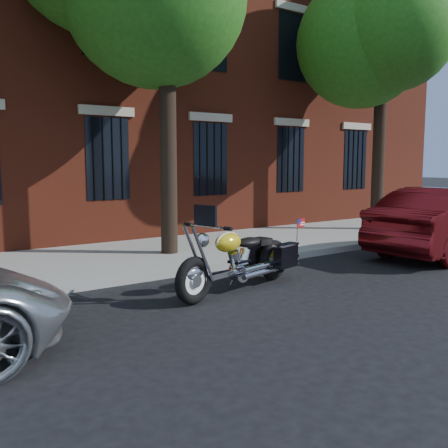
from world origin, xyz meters
TOP-DOWN VIEW (x-y plane):
  - ground at (0.00, 0.00)m, footprint 120.00×120.00m
  - curb at (0.00, 1.38)m, footprint 40.00×0.16m
  - sidewalk at (0.00, 3.26)m, footprint 40.00×3.60m
  - building at (0.00, 10.06)m, footprint 26.00×10.08m
  - tree_right at (7.42, 2.96)m, footprint 4.12×3.92m
  - motorcycle at (0.24, -0.12)m, footprint 2.93×1.27m

SIDE VIEW (x-z plane):
  - ground at x=0.00m, z-range 0.00..0.00m
  - curb at x=0.00m, z-range 0.00..0.15m
  - sidewalk at x=0.00m, z-range 0.00..0.15m
  - motorcycle at x=0.24m, z-range -0.24..1.24m
  - building at x=0.00m, z-range 0.00..12.00m
  - tree_right at x=7.42m, z-range 1.91..10.45m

